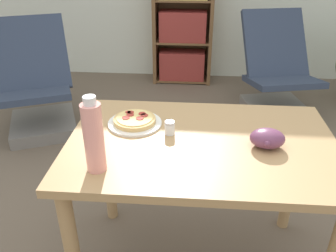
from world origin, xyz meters
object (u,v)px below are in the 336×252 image
object	(u,v)px
lounge_chair_far	(277,84)
pizza_on_plate	(135,121)
drink_bottle	(94,137)
bookshelf	(183,24)
salt_shaker	(170,128)
lounge_chair_near	(38,97)
grape_bunch	(267,138)

from	to	relation	value
lounge_chair_far	pizza_on_plate	bearing A→B (deg)	-132.94
pizza_on_plate	lounge_chair_far	xyz separation A→B (m)	(1.00, 1.66, -0.46)
drink_bottle	bookshelf	distance (m)	2.79
drink_bottle	salt_shaker	bearing A→B (deg)	48.46
pizza_on_plate	lounge_chair_near	world-z (taller)	lounge_chair_near
grape_bunch	lounge_chair_near	bearing A→B (deg)	139.22
grape_bunch	salt_shaker	bearing A→B (deg)	169.58
lounge_chair_near	drink_bottle	bearing A→B (deg)	-81.28
grape_bunch	bookshelf	xyz separation A→B (m)	(-0.44, 2.58, -0.14)
salt_shaker	grape_bunch	bearing A→B (deg)	-10.42
grape_bunch	drink_bottle	xyz separation A→B (m)	(-0.64, -0.20, 0.10)
lounge_chair_near	bookshelf	distance (m)	1.70
bookshelf	pizza_on_plate	bearing A→B (deg)	-92.73
grape_bunch	pizza_on_plate	bearing A→B (deg)	165.16
grape_bunch	bookshelf	world-z (taller)	bookshelf
pizza_on_plate	lounge_chair_near	xyz separation A→B (m)	(-1.02, 1.21, -0.46)
lounge_chair_near	bookshelf	xyz separation A→B (m)	(1.14, 1.21, 0.34)
bookshelf	drink_bottle	bearing A→B (deg)	-94.06
salt_shaker	lounge_chair_near	world-z (taller)	lounge_chair_near
pizza_on_plate	lounge_chair_near	distance (m)	1.65
grape_bunch	lounge_chair_far	bearing A→B (deg)	76.15
lounge_chair_near	bookshelf	size ratio (longest dim) A/B	0.69
grape_bunch	lounge_chair_far	distance (m)	1.92
grape_bunch	lounge_chair_far	size ratio (longest dim) A/B	0.16
grape_bunch	drink_bottle	size ratio (longest dim) A/B	0.48
lounge_chair_far	bookshelf	xyz separation A→B (m)	(-0.88, 0.77, 0.34)
pizza_on_plate	bookshelf	world-z (taller)	bookshelf
pizza_on_plate	lounge_chair_far	bearing A→B (deg)	58.94
drink_bottle	lounge_chair_near	bearing A→B (deg)	121.07
drink_bottle	pizza_on_plate	bearing A→B (deg)	76.89
grape_bunch	salt_shaker	xyz separation A→B (m)	(-0.39, 0.07, -0.01)
grape_bunch	salt_shaker	distance (m)	0.40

